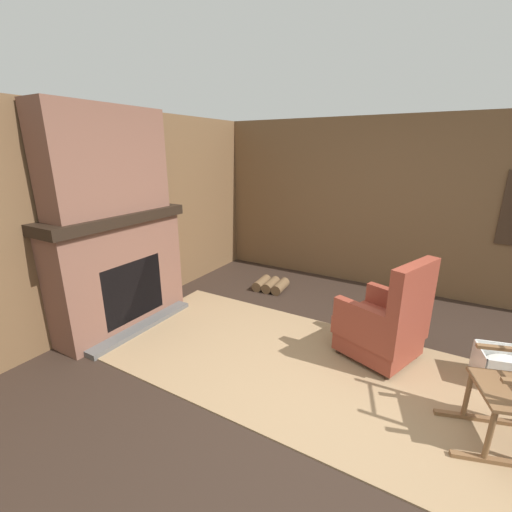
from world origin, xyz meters
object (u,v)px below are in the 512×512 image
(armchair, at_px, (385,325))
(laundry_basket, at_px, (506,368))
(oil_lamp_vase, at_px, (76,209))
(firewood_stack, at_px, (271,285))
(storage_case, at_px, (128,204))

(armchair, xyz_separation_m, laundry_basket, (1.01, 0.14, -0.21))
(oil_lamp_vase, bearing_deg, firewood_stack, 63.75)
(firewood_stack, height_order, storage_case, storage_case)
(laundry_basket, relative_size, storage_case, 2.01)
(oil_lamp_vase, bearing_deg, laundry_basket, 18.67)
(laundry_basket, height_order, oil_lamp_vase, oil_lamp_vase)
(firewood_stack, relative_size, laundry_basket, 0.92)
(storage_case, bearing_deg, oil_lamp_vase, -90.01)
(firewood_stack, bearing_deg, storage_case, -124.98)
(armchair, distance_m, laundry_basket, 1.04)
(firewood_stack, relative_size, storage_case, 1.85)
(firewood_stack, height_order, laundry_basket, laundry_basket)
(firewood_stack, xyz_separation_m, laundry_basket, (2.76, -0.86, 0.09))
(storage_case, bearing_deg, laundry_basket, 9.76)
(armchair, relative_size, oil_lamp_vase, 4.00)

